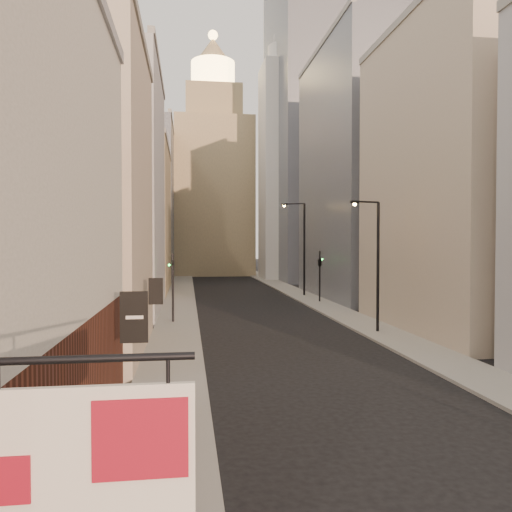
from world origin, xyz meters
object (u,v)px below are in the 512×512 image
(clock_tower, at_px, (213,179))
(traffic_light_right, at_px, (320,263))
(white_tower, at_px, (286,163))
(streetlamp_mid, at_px, (375,258))
(streetlamp_far, at_px, (302,243))
(traffic_light_left, at_px, (173,273))

(clock_tower, height_order, traffic_light_right, clock_tower)
(clock_tower, relative_size, white_tower, 1.08)
(white_tower, bearing_deg, streetlamp_mid, -94.69)
(streetlamp_far, bearing_deg, traffic_light_left, -104.50)
(streetlamp_mid, distance_m, traffic_light_left, 14.11)
(clock_tower, height_order, traffic_light_left, clock_tower)
(clock_tower, height_order, streetlamp_mid, clock_tower)
(white_tower, relative_size, streetlamp_far, 4.11)
(white_tower, distance_m, traffic_light_left, 48.38)
(traffic_light_left, relative_size, traffic_light_right, 1.00)
(white_tower, relative_size, traffic_light_right, 8.30)
(streetlamp_mid, bearing_deg, streetlamp_far, 70.27)
(clock_tower, xyz_separation_m, white_tower, (11.00, -14.00, 0.97))
(white_tower, bearing_deg, traffic_light_right, -95.61)
(streetlamp_mid, bearing_deg, traffic_light_left, 137.16)
(white_tower, height_order, streetlamp_mid, white_tower)
(traffic_light_right, bearing_deg, clock_tower, -83.51)
(traffic_light_left, bearing_deg, white_tower, -111.24)
(clock_tower, distance_m, traffic_light_left, 58.81)
(traffic_light_left, height_order, traffic_light_right, same)
(clock_tower, distance_m, traffic_light_right, 48.84)
(clock_tower, relative_size, streetlamp_mid, 5.35)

